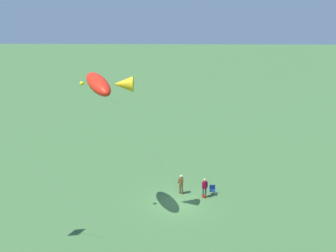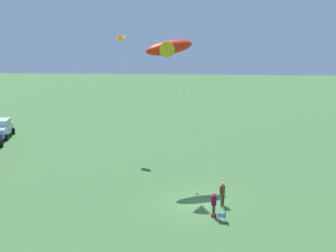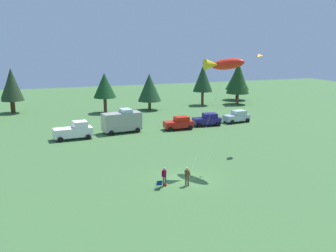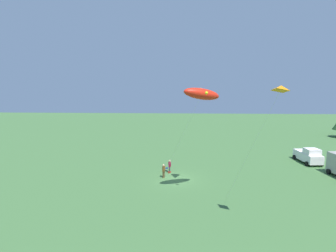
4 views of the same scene
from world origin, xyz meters
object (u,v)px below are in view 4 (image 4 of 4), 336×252
person_kite_flyer (164,170)px  person_spectator (170,165)px  kite_delta_orange (281,89)px  backpack_on_grass (169,172)px  truck_white_pickup (308,156)px  kite_large_fish (201,94)px  folding_chair (165,168)px

person_kite_flyer → person_spectator: same height
kite_delta_orange → backpack_on_grass: bearing=-149.8°
truck_white_pickup → kite_large_fish: kite_large_fish is taller
backpack_on_grass → truck_white_pickup: truck_white_pickup is taller
person_spectator → backpack_on_grass: bearing=-135.2°
backpack_on_grass → person_spectator: bearing=149.7°
kite_large_fish → kite_delta_orange: kite_delta_orange is taller
backpack_on_grass → kite_delta_orange: bearing=30.2°
folding_chair → person_spectator: person_spectator is taller
folding_chair → backpack_on_grass: bearing=-49.9°
folding_chair → kite_large_fish: 13.46m
folding_chair → kite_delta_orange: 20.44m
person_spectator → kite_large_fish: size_ratio=0.15×
folding_chair → kite_delta_orange: kite_delta_orange is taller
backpack_on_grass → truck_white_pickup: size_ratio=0.06×
truck_white_pickup → kite_large_fish: (12.96, -16.92, 9.40)m
person_kite_flyer → backpack_on_grass: person_kite_flyer is taller
person_spectator → truck_white_pickup: bearing=0.5°
folding_chair → person_spectator: bearing=-47.7°
backpack_on_grass → person_kite_flyer: bearing=-18.6°
person_spectator → person_kite_flyer: bearing=-123.7°
kite_large_fish → kite_delta_orange: size_ratio=0.99×
folding_chair → kite_large_fish: kite_large_fish is taller
backpack_on_grass → truck_white_pickup: (-5.64, 20.33, 0.99)m
folding_chair → truck_white_pickup: bearing=15.4°
kite_large_fish → truck_white_pickup: bearing=127.5°
person_spectator → kite_delta_orange: (14.36, 8.32, 10.03)m
person_kite_flyer → truck_white_pickup: bearing=54.9°
kite_large_fish → person_spectator: bearing=-155.2°
person_kite_flyer → kite_delta_orange: bearing=-19.1°
person_kite_flyer → folding_chair: size_ratio=2.12×
person_spectator → backpack_on_grass: person_spectator is taller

